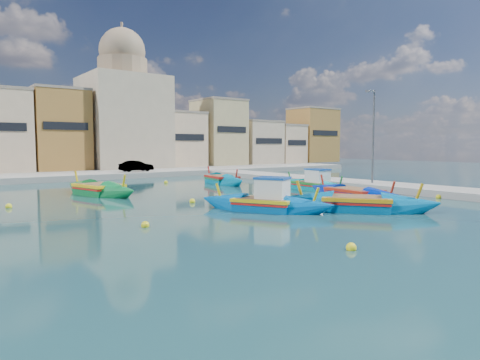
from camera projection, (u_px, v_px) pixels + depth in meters
name	position (u px, v px, depth m)	size (l,w,h in m)	color
ground	(248.00, 223.00, 19.73)	(160.00, 160.00, 0.00)	#163A44
east_quay	(447.00, 192.00, 30.45)	(4.00, 70.00, 0.50)	gray
north_quay	(63.00, 176.00, 45.26)	(80.00, 8.00, 0.60)	gray
north_townhouses	(101.00, 134.00, 54.74)	(83.20, 7.87, 10.19)	#D2B591
church_block	(124.00, 109.00, 56.96)	(10.00, 10.00, 19.10)	#BEAC8E
quay_street_lamp	(373.00, 136.00, 34.58)	(1.18, 0.16, 8.00)	#595B60
luzzu_turquoise_cabin	(314.00, 186.00, 34.28)	(2.34, 8.41, 2.67)	#00899F
luzzu_blue_cabin	(265.00, 204.00, 23.36)	(5.50, 7.99, 2.84)	#0058A5
luzzu_cyan_mid	(222.00, 180.00, 40.18)	(3.62, 9.11, 2.63)	#0077A1
luzzu_green	(99.00, 191.00, 30.96)	(4.14, 9.02, 2.75)	#0B7434
luzzu_blue_south	(354.00, 195.00, 28.29)	(3.12, 9.07, 2.57)	#0021A9
luzzu_cyan_south	(357.00, 205.00, 23.36)	(7.07, 8.42, 2.75)	#00619C
mooring_buoys	(212.00, 204.00, 25.59)	(24.42, 27.49, 0.36)	#FFF21A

